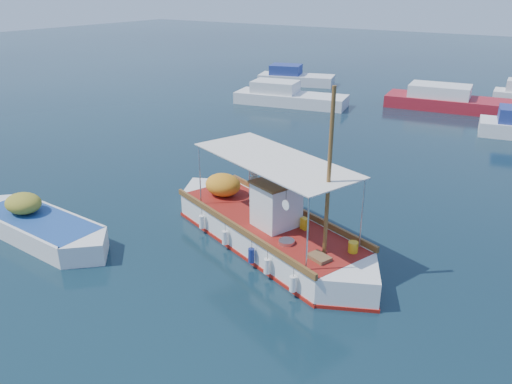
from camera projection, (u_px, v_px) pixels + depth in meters
The scene contains 6 objects.
ground at pixel (268, 248), 16.24m from camera, with size 160.00×160.00×0.00m, color black.
fishing_caique at pixel (266, 229), 16.40m from camera, with size 8.96×4.81×5.81m.
dinghy at pixel (40, 228), 16.85m from camera, with size 6.52×2.01×1.59m.
bg_boat_nw at pixel (287, 98), 35.17m from camera, with size 8.13×3.90×1.80m.
bg_boat_n at pixel (456, 103), 33.72m from camera, with size 10.07×3.99×1.80m.
bg_boat_far_w at pixel (294, 78), 42.25m from camera, with size 6.62×3.99×1.80m.
Camera 1 is at (7.47, -12.16, 7.98)m, focal length 35.00 mm.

